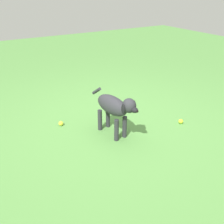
% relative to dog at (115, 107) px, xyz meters
% --- Properties ---
extents(ground, '(14.00, 14.00, 0.00)m').
position_rel_dog_xyz_m(ground, '(-0.26, 0.13, -0.40)').
color(ground, '#548C42').
extents(dog, '(0.88, 0.28, 0.60)m').
position_rel_dog_xyz_m(dog, '(0.00, 0.00, 0.00)').
color(dog, '#2D2D33').
rests_on(dog, ground).
extents(tennis_ball_0, '(0.07, 0.07, 0.07)m').
position_rel_dog_xyz_m(tennis_ball_0, '(0.22, 0.96, -0.36)').
color(tennis_ball_0, '#C9E22E').
rests_on(tennis_ball_0, ground).
extents(tennis_ball_1, '(0.07, 0.07, 0.07)m').
position_rel_dog_xyz_m(tennis_ball_1, '(-0.59, -0.51, -0.36)').
color(tennis_ball_1, yellow).
rests_on(tennis_ball_1, ground).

